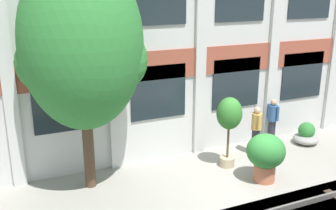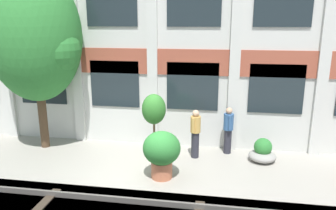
# 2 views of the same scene
# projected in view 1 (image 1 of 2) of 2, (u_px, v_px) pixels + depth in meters

# --- Properties ---
(ground_plane) EXTENTS (80.00, 80.00, 0.00)m
(ground_plane) POSITION_uv_depth(u_px,v_px,m) (239.00, 184.00, 11.20)
(ground_plane) COLOR #9E998E
(apartment_facade) EXTENTS (17.46, 0.64, 8.29)m
(apartment_facade) POSITION_uv_depth(u_px,v_px,m) (197.00, 28.00, 12.40)
(apartment_facade) COLOR silver
(apartment_facade) RESTS_ON ground
(broadleaf_tree) EXTENTS (3.30, 3.14, 6.30)m
(broadleaf_tree) POSITION_uv_depth(u_px,v_px,m) (82.00, 47.00, 9.96)
(broadleaf_tree) COLOR #4C3826
(broadleaf_tree) RESTS_ON ground
(potted_plant_wide_bowl) EXTENTS (0.89, 0.89, 0.79)m
(potted_plant_wide_bowl) POSITION_uv_depth(u_px,v_px,m) (306.00, 135.00, 13.96)
(potted_plant_wide_bowl) COLOR gray
(potted_plant_wide_bowl) RESTS_ON ground
(potted_plant_terracotta_small) EXTENTS (0.78, 0.78, 2.24)m
(potted_plant_terracotta_small) POSITION_uv_depth(u_px,v_px,m) (229.00, 118.00, 11.84)
(potted_plant_terracotta_small) COLOR tan
(potted_plant_terracotta_small) RESTS_ON ground
(potted_plant_fluted_column) EXTENTS (1.10, 1.10, 1.42)m
(potted_plant_fluted_column) POSITION_uv_depth(u_px,v_px,m) (266.00, 154.00, 11.17)
(potted_plant_fluted_column) COLOR #B76647
(potted_plant_fluted_column) RESTS_ON ground
(resident_by_doorway) EXTENTS (0.34, 0.52, 1.65)m
(resident_by_doorway) POSITION_uv_depth(u_px,v_px,m) (272.00, 120.00, 13.81)
(resident_by_doorway) COLOR #282833
(resident_by_doorway) RESTS_ON ground
(resident_watching_tracks) EXTENTS (0.34, 0.51, 1.66)m
(resident_watching_tracks) POSITION_uv_depth(u_px,v_px,m) (256.00, 129.00, 12.90)
(resident_watching_tracks) COLOR #282833
(resident_watching_tracks) RESTS_ON ground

